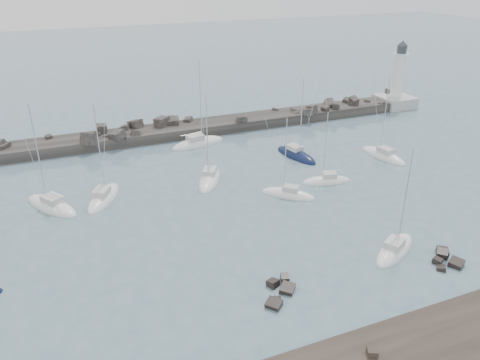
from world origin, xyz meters
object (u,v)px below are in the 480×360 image
object	(u,v)px
lighthouse	(396,93)
sailboat_10	(383,156)
sailboat_8	(296,156)
sailboat_6	(209,180)
sailboat_4	(198,144)
sailboat_5	(288,195)
sailboat_3	(104,198)
sailboat_9	(326,181)
sailboat_7	(394,250)
sailboat_1	(52,206)

from	to	relation	value
lighthouse	sailboat_10	xyz separation A→B (m)	(-20.47, -22.66, -2.95)
sailboat_8	sailboat_6	bearing A→B (deg)	-168.17
sailboat_4	sailboat_5	bearing A→B (deg)	-76.77
sailboat_3	sailboat_10	bearing A→B (deg)	-2.67
sailboat_9	lighthouse	bearing A→B (deg)	38.82
sailboat_10	sailboat_6	bearing A→B (deg)	175.66
lighthouse	sailboat_9	size ratio (longest dim) A/B	1.29
lighthouse	sailboat_7	world-z (taller)	lighthouse
sailboat_9	sailboat_1	bearing A→B (deg)	169.25
sailboat_3	sailboat_7	xyz separation A→B (m)	(27.70, -24.69, -0.00)
sailboat_4	sailboat_5	world-z (taller)	sailboat_4
sailboat_1	sailboat_3	xyz separation A→B (m)	(6.49, -0.20, -0.00)
sailboat_1	sailboat_7	world-z (taller)	sailboat_1
sailboat_8	sailboat_3	bearing A→B (deg)	-173.55
sailboat_1	sailboat_6	xyz separation A→B (m)	(21.39, -0.05, -0.00)
lighthouse	sailboat_9	distance (m)	43.79
sailboat_1	sailboat_4	distance (m)	28.22
sailboat_3	sailboat_6	distance (m)	14.90
sailboat_1	sailboat_8	distance (m)	37.50
sailboat_1	sailboat_6	distance (m)	21.39
sailboat_4	sailboat_9	distance (m)	24.72
lighthouse	sailboat_3	xyz separation A→B (m)	(-64.21, -20.62, -2.95)
lighthouse	sailboat_4	distance (m)	46.93
sailboat_7	sailboat_10	size ratio (longest dim) A/B	0.92
sailboat_4	sailboat_6	distance (m)	14.75
sailboat_7	sailboat_9	size ratio (longest dim) A/B	1.14
sailboat_4	sailboat_7	world-z (taller)	sailboat_4
sailboat_7	sailboat_8	world-z (taller)	sailboat_8
lighthouse	sailboat_8	distance (m)	37.60
sailboat_1	sailboat_4	size ratio (longest dim) A/B	0.94
sailboat_8	sailboat_10	xyz separation A→B (m)	(12.87, -5.53, -0.01)
sailboat_3	sailboat_9	size ratio (longest dim) A/B	1.22
sailboat_6	sailboat_7	xyz separation A→B (m)	(12.79, -24.84, -0.00)
sailboat_4	sailboat_9	size ratio (longest dim) A/B	1.38
sailboat_10	sailboat_3	bearing A→B (deg)	177.33
lighthouse	sailboat_1	xyz separation A→B (m)	(-70.70, -20.42, -2.95)
sailboat_3	sailboat_5	distance (m)	24.66
sailboat_3	sailboat_8	bearing A→B (deg)	6.45
sailboat_1	sailboat_9	xyz separation A→B (m)	(36.66, -6.96, -0.01)
sailboat_6	sailboat_10	world-z (taller)	sailboat_10
sailboat_6	sailboat_7	bearing A→B (deg)	-62.75
sailboat_6	sailboat_8	size ratio (longest dim) A/B	0.99
lighthouse	sailboat_7	size ratio (longest dim) A/B	1.13
sailboat_3	sailboat_5	xyz separation A→B (m)	(23.18, -8.40, -0.01)
sailboat_3	sailboat_7	bearing A→B (deg)	-41.72
sailboat_4	sailboat_10	size ratio (longest dim) A/B	1.11
lighthouse	sailboat_7	bearing A→B (deg)	-128.86
lighthouse	sailboat_8	world-z (taller)	lighthouse
lighthouse	sailboat_1	distance (m)	73.65
sailboat_1	sailboat_10	world-z (taller)	sailboat_1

